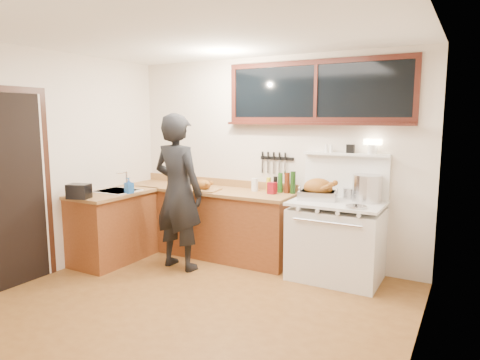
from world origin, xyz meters
The scene contains 20 objects.
ground_plane centered at (0.00, 0.00, -0.01)m, with size 4.00×3.50×0.02m, color brown.
room_shell centered at (0.00, 0.00, 1.65)m, with size 4.10×3.60×2.65m.
counter_back centered at (-0.80, 1.45, 0.45)m, with size 2.44×0.64×1.00m.
counter_left centered at (-1.70, 0.62, 0.45)m, with size 0.64×1.09×0.90m.
sink_unit centered at (-1.68, 0.70, 0.85)m, with size 0.50×0.45×0.37m.
vintage_stove centered at (1.00, 1.41, 0.47)m, with size 1.02×0.74×1.60m.
back_window centered at (0.60, 1.72, 2.06)m, with size 2.32×0.13×0.77m.
left_doorway centered at (-1.99, -0.55, 1.09)m, with size 0.02×1.04×2.17m.
knife_strip centered at (0.08, 1.73, 1.31)m, with size 0.46×0.03×0.28m.
man centered at (-0.79, 0.82, 0.95)m, with size 0.72×0.50×1.89m.
soap_bottle centered at (-1.43, 0.66, 1.00)m, with size 0.10×0.10×0.20m.
toaster centered at (-1.70, 0.12, 0.99)m, with size 0.29×0.24×0.17m.
cutting_board centered at (-0.74, 1.28, 0.95)m, with size 0.48×0.39×0.14m.
roast_turkey centered at (0.77, 1.43, 1.00)m, with size 0.48×0.40×0.25m.
stockpot centered at (1.29, 1.56, 1.05)m, with size 0.34×0.34×0.31m.
saucepan centered at (1.06, 1.68, 0.96)m, with size 0.18×0.29×0.12m.
pot_lid centered at (1.27, 1.18, 0.91)m, with size 0.22×0.22×0.04m.
coffee_tin centered at (0.15, 1.49, 0.97)m, with size 0.11×0.09×0.15m.
pitcher centered at (-0.13, 1.57, 0.98)m, with size 0.11×0.11×0.17m.
bottle_cluster centered at (0.23, 1.63, 1.02)m, with size 0.39×0.07×0.28m.
Camera 1 is at (2.34, -3.26, 1.85)m, focal length 32.00 mm.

